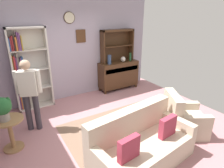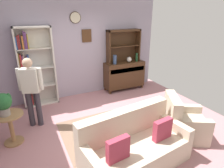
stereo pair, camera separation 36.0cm
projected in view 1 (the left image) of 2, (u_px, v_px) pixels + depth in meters
The scene contains 16 objects.
ground_plane at pixel (113, 127), 4.33m from camera, with size 5.40×4.60×0.02m, color #B27A7F.
wall_back at pixel (74, 49), 5.53m from camera, with size 5.00×0.09×2.80m.
area_rug at pixel (128, 131), 4.19m from camera, with size 2.61×2.00×0.01m, color #846651.
bookshelf at pixel (28, 70), 4.86m from camera, with size 0.90×0.30×2.10m.
sideboard at pixel (118, 74), 6.30m from camera, with size 1.30×0.45×0.92m.
sideboard_hutch at pixel (117, 41), 6.01m from camera, with size 1.10×0.26×1.00m.
vase_tall at pixel (109, 60), 5.85m from camera, with size 0.11×0.11×0.28m, color #33476B.
vase_round at pixel (123, 59), 6.13m from camera, with size 0.15×0.15×0.17m, color beige.
bottle_wine at pixel (130, 57), 6.22m from camera, with size 0.07×0.07×0.27m, color #194223.
couch_floral at pixel (141, 146), 3.24m from camera, with size 1.89×1.06×0.90m.
armchair_floral at pixel (183, 120), 4.07m from camera, with size 1.05×1.04×0.88m.
plant_stand at pixel (10, 131), 3.53m from camera, with size 0.52×0.52×0.63m.
potted_plant_large at pixel (2, 108), 3.32m from camera, with size 0.31×0.31×0.43m.
person_reading at pixel (29, 91), 3.95m from camera, with size 0.51×0.31×1.56m.
coffee_table at pixel (127, 120), 3.93m from camera, with size 0.80×0.50×0.42m.
book_stack at pixel (128, 119), 3.79m from camera, with size 0.21×0.17×0.07m.
Camera 1 is at (-1.95, -3.15, 2.45)m, focal length 30.85 mm.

